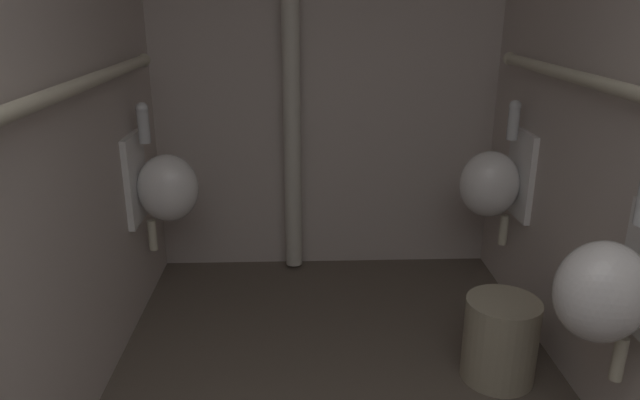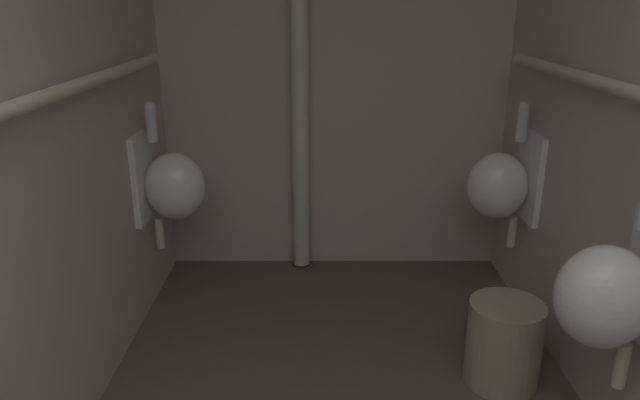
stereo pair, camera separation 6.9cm
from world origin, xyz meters
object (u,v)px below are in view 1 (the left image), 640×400
Objects in this scene: urinal_left_mid at (163,186)px; waste_bin at (500,339)px; urinal_right_far at (494,182)px; urinal_right_mid at (609,289)px; standpipe_back_wall at (291,35)px.

urinal_left_mid is 2.08× the size of waste_bin.
waste_bin is at bearing -101.99° from urinal_right_far.
standpipe_back_wall is (-1.02, 1.59, 0.69)m from urinal_right_mid.
urinal_left_mid is at bearing -145.09° from standpipe_back_wall.
urinal_right_mid is 1.15m from urinal_right_far.
standpipe_back_wall reaches higher than urinal_right_far.
urinal_left_mid is 2.01m from urinal_right_mid.
urinal_right_mid is 2.01m from standpipe_back_wall.
urinal_left_mid and urinal_right_far have the same top height.
waste_bin is at bearing 107.03° from urinal_right_mid.
waste_bin is (-0.14, 0.47, -0.48)m from urinal_right_mid.
urinal_left_mid is 1.72m from waste_bin.
waste_bin is (1.51, -0.67, -0.48)m from urinal_left_mid.
standpipe_back_wall reaches higher than waste_bin.
urinal_left_mid and urinal_right_mid have the same top height.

